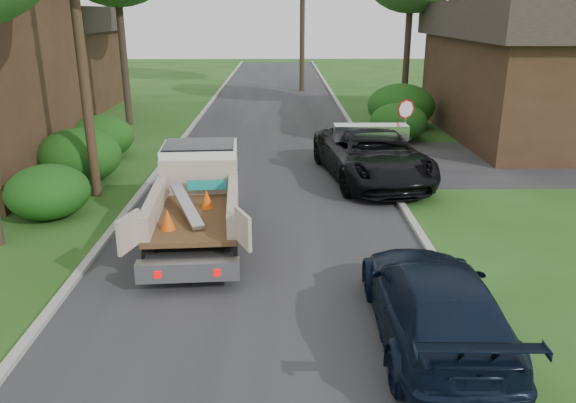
% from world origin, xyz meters
% --- Properties ---
extents(ground, '(120.00, 120.00, 0.00)m').
position_xyz_m(ground, '(0.00, 0.00, 0.00)').
color(ground, '#224914').
rests_on(ground, ground).
extents(road, '(8.00, 90.00, 0.02)m').
position_xyz_m(road, '(0.00, 10.00, 0.00)').
color(road, '#28282B').
rests_on(road, ground).
extents(side_street, '(16.00, 7.00, 0.02)m').
position_xyz_m(side_street, '(12.00, 9.00, 0.01)').
color(side_street, '#28282B').
rests_on(side_street, ground).
extents(curb_left, '(0.20, 90.00, 0.12)m').
position_xyz_m(curb_left, '(-4.10, 10.00, 0.06)').
color(curb_left, '#9E9E99').
rests_on(curb_left, ground).
extents(curb_right, '(0.20, 90.00, 0.12)m').
position_xyz_m(curb_right, '(4.10, 10.00, 0.06)').
color(curb_right, '#9E9E99').
rests_on(curb_right, ground).
extents(stop_sign, '(0.71, 0.32, 2.48)m').
position_xyz_m(stop_sign, '(5.20, 9.00, 1.78)').
color(stop_sign, slate).
rests_on(stop_sign, ground).
extents(utility_pole, '(2.42, 1.25, 10.00)m').
position_xyz_m(utility_pole, '(-5.48, 4.98, 5.17)').
color(utility_pole, '#382619').
rests_on(utility_pole, ground).
extents(house_left_far, '(7.56, 7.56, 6.00)m').
position_xyz_m(house_left_far, '(-13.50, 22.00, 3.05)').
color(house_left_far, '#3A2517').
rests_on(house_left_far, ground).
extents(house_right, '(9.72, 12.96, 6.20)m').
position_xyz_m(house_right, '(13.00, 14.00, 3.16)').
color(house_right, '#3A2517').
rests_on(house_right, ground).
extents(hedge_left_a, '(2.34, 2.34, 1.53)m').
position_xyz_m(hedge_left_a, '(-6.20, 3.00, 0.77)').
color(hedge_left_a, '#103E0E').
rests_on(hedge_left_a, ground).
extents(hedge_left_b, '(2.86, 2.86, 1.87)m').
position_xyz_m(hedge_left_b, '(-6.50, 6.50, 0.94)').
color(hedge_left_b, '#103E0E').
rests_on(hedge_left_b, ground).
extents(hedge_left_c, '(2.60, 2.60, 1.70)m').
position_xyz_m(hedge_left_c, '(-6.80, 10.00, 0.85)').
color(hedge_left_c, '#103E0E').
rests_on(hedge_left_c, ground).
extents(hedge_right_a, '(2.60, 2.60, 1.70)m').
position_xyz_m(hedge_right_a, '(5.80, 13.00, 0.85)').
color(hedge_right_a, '#103E0E').
rests_on(hedge_right_a, ground).
extents(hedge_right_b, '(3.38, 3.38, 2.21)m').
position_xyz_m(hedge_right_b, '(6.50, 16.00, 1.10)').
color(hedge_right_b, '#103E0E').
rests_on(hedge_right_b, ground).
extents(flatbed_truck, '(2.75, 5.85, 2.16)m').
position_xyz_m(flatbed_truck, '(-1.75, 1.89, 1.18)').
color(flatbed_truck, black).
rests_on(flatbed_truck, ground).
extents(black_pickup, '(3.93, 6.91, 1.82)m').
position_xyz_m(black_pickup, '(3.60, 6.72, 0.91)').
color(black_pickup, black).
rests_on(black_pickup, ground).
extents(navy_suv, '(2.20, 5.19, 1.49)m').
position_xyz_m(navy_suv, '(3.14, -3.49, 0.75)').
color(navy_suv, black).
rests_on(navy_suv, ground).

